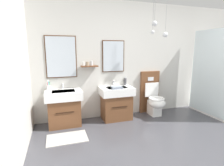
% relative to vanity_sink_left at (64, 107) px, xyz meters
% --- Properties ---
extents(ground_plane, '(6.35, 5.48, 0.10)m').
position_rel_vanity_sink_left_xyz_m(ground_plane, '(1.85, -1.81, -0.43)').
color(ground_plane, '#3D3D42').
rests_on(ground_plane, ground).
extents(wall_back, '(5.15, 0.66, 2.54)m').
position_rel_vanity_sink_left_xyz_m(wall_back, '(1.83, 0.27, 0.89)').
color(wall_back, beige).
rests_on(wall_back, ground).
extents(bath_mat, '(0.68, 0.44, 0.01)m').
position_rel_vanity_sink_left_xyz_m(bath_mat, '(-0.00, -0.60, -0.37)').
color(bath_mat, '#9E9993').
rests_on(bath_mat, ground).
extents(vanity_sink_left, '(0.71, 0.50, 0.71)m').
position_rel_vanity_sink_left_xyz_m(vanity_sink_left, '(0.00, 0.00, 0.00)').
color(vanity_sink_left, brown).
rests_on(vanity_sink_left, ground).
extents(tap_on_left_sink, '(0.03, 0.13, 0.11)m').
position_rel_vanity_sink_left_xyz_m(tap_on_left_sink, '(-0.00, 0.18, 0.40)').
color(tap_on_left_sink, silver).
rests_on(tap_on_left_sink, vanity_sink_left).
extents(vanity_sink_right, '(0.71, 0.50, 0.71)m').
position_rel_vanity_sink_left_xyz_m(vanity_sink_right, '(1.10, 0.00, 0.00)').
color(vanity_sink_right, brown).
rests_on(vanity_sink_right, ground).
extents(tap_on_right_sink, '(0.03, 0.13, 0.11)m').
position_rel_vanity_sink_left_xyz_m(tap_on_right_sink, '(1.10, 0.18, 0.40)').
color(tap_on_right_sink, silver).
rests_on(tap_on_right_sink, vanity_sink_right).
extents(toilet, '(0.48, 0.62, 1.00)m').
position_rel_vanity_sink_left_xyz_m(toilet, '(2.02, 0.01, -0.00)').
color(toilet, brown).
rests_on(toilet, ground).
extents(toothbrush_cup, '(0.07, 0.07, 0.21)m').
position_rel_vanity_sink_left_xyz_m(toothbrush_cup, '(-0.27, 0.17, 0.39)').
color(toothbrush_cup, silver).
rests_on(toothbrush_cup, vanity_sink_left).
extents(soap_dispenser, '(0.06, 0.06, 0.19)m').
position_rel_vanity_sink_left_xyz_m(soap_dispenser, '(1.39, 0.18, 0.41)').
color(soap_dispenser, '#4C4C51').
rests_on(soap_dispenser, vanity_sink_right).
extents(folded_hand_towel, '(0.22, 0.16, 0.04)m').
position_rel_vanity_sink_left_xyz_m(folded_hand_towel, '(1.06, -0.15, 0.36)').
color(folded_hand_towel, gray).
rests_on(folded_hand_towel, vanity_sink_right).
extents(shower_tray, '(1.01, 1.02, 1.95)m').
position_rel_vanity_sink_left_xyz_m(shower_tray, '(3.50, -0.42, 0.01)').
color(shower_tray, white).
rests_on(shower_tray, ground).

